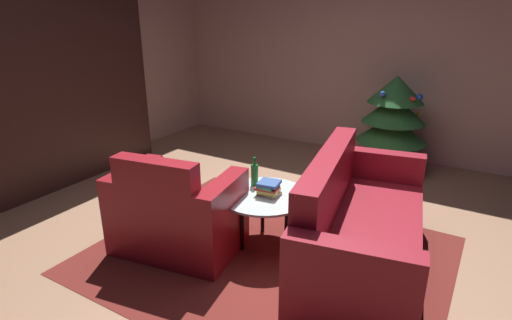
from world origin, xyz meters
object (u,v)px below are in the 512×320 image
object	(u,v)px
bookshelf_unit	(73,84)
book_stack_on_table	(269,188)
armchair_red	(176,215)
coffee_table	(264,199)
bottle_on_table	(254,174)
decorated_tree	(392,124)
couch_red	(359,230)

from	to	relation	value
bookshelf_unit	book_stack_on_table	xyz separation A→B (m)	(2.78, -0.29, -0.59)
armchair_red	book_stack_on_table	distance (m)	0.81
armchair_red	coffee_table	xyz separation A→B (m)	(0.59, 0.46, 0.11)
book_stack_on_table	bottle_on_table	world-z (taller)	bottle_on_table
armchair_red	decorated_tree	world-z (taller)	decorated_tree
couch_red	bottle_on_table	bearing A→B (deg)	178.22
armchair_red	coffee_table	distance (m)	0.76
coffee_table	book_stack_on_table	world-z (taller)	book_stack_on_table
coffee_table	book_stack_on_table	bearing A→B (deg)	13.23
coffee_table	decorated_tree	bearing A→B (deg)	78.29
bookshelf_unit	couch_red	distance (m)	3.64
decorated_tree	bookshelf_unit	bearing A→B (deg)	-147.58
couch_red	bottle_on_table	world-z (taller)	couch_red
book_stack_on_table	bottle_on_table	bearing A→B (deg)	150.88
coffee_table	decorated_tree	size ratio (longest dim) A/B	0.64
couch_red	coffee_table	world-z (taller)	couch_red
couch_red	decorated_tree	distance (m)	2.29
decorated_tree	couch_red	bearing A→B (deg)	-82.03
armchair_red	decorated_tree	xyz separation A→B (m)	(1.08, 2.80, 0.29)
bookshelf_unit	bottle_on_table	xyz separation A→B (m)	(2.57, -0.17, -0.55)
coffee_table	bottle_on_table	distance (m)	0.26
coffee_table	bottle_on_table	world-z (taller)	bottle_on_table
coffee_table	book_stack_on_table	distance (m)	0.11
coffee_table	couch_red	bearing A→B (deg)	6.69
armchair_red	book_stack_on_table	size ratio (longest dim) A/B	5.27
bookshelf_unit	armchair_red	xyz separation A→B (m)	(2.15, -0.75, -0.80)
couch_red	book_stack_on_table	distance (m)	0.80
armchair_red	bottle_on_table	bearing A→B (deg)	54.04
bookshelf_unit	decorated_tree	bearing A→B (deg)	32.42
bookshelf_unit	book_stack_on_table	bearing A→B (deg)	-5.86
decorated_tree	bottle_on_table	bearing A→B (deg)	-106.46
armchair_red	bookshelf_unit	bearing A→B (deg)	160.79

